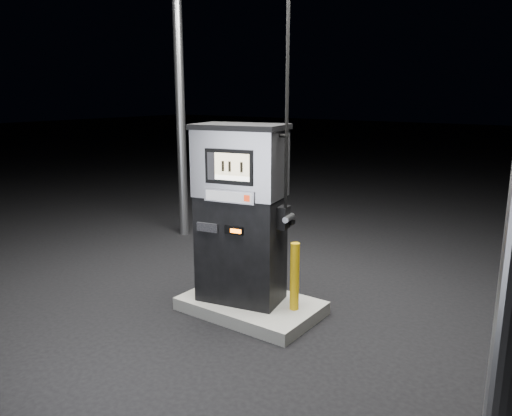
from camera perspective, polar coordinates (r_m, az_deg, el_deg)
The scene contains 5 objects.
ground at distance 6.10m, azimuth -0.59°, elevation -11.75°, with size 80.00×80.00×0.00m, color black.
pump_island at distance 6.07m, azimuth -0.59°, elevation -11.11°, with size 1.60×1.00×0.15m, color slate.
fuel_dispenser at distance 5.74m, azimuth -1.73°, elevation -0.51°, with size 1.19×0.81×4.30m.
bollard_left at distance 6.25m, azimuth -5.80°, elevation -5.67°, with size 0.11×0.11×0.82m, color #D5A20B.
bollard_right at distance 5.67m, azimuth 4.44°, elevation -7.81°, with size 0.10×0.10×0.78m, color #D5A20B.
Camera 1 is at (3.28, -4.46, 2.56)m, focal length 35.00 mm.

